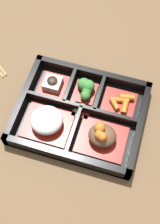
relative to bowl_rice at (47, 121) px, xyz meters
The scene contains 9 objects.
ground_plane 0.09m from the bowl_rice, 144.82° to the right, with size 3.00×3.00×0.00m, color brown.
bento_base 0.08m from the bowl_rice, 144.82° to the right, with size 0.29×0.24×0.01m.
bento_rim 0.08m from the bowl_rice, 142.70° to the right, with size 0.29×0.24×0.04m.
bowl_stew 0.13m from the bowl_rice, behind, with size 0.11×0.09×0.06m.
bowl_rice is the anchor object (origin of this frame).
bowl_carrots 0.18m from the bowl_rice, 145.53° to the right, with size 0.08×0.07×0.02m.
bowl_greens 0.13m from the bowl_rice, 118.12° to the right, with size 0.05×0.07×0.04m.
bowl_tofu 0.11m from the bowl_rice, 78.19° to the right, with size 0.07×0.07×0.03m.
bowl_pickles 0.09m from the bowl_rice, 137.72° to the right, with size 0.04×0.04×0.01m.
Camera 1 is at (-0.09, 0.32, 0.67)m, focal length 50.00 mm.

